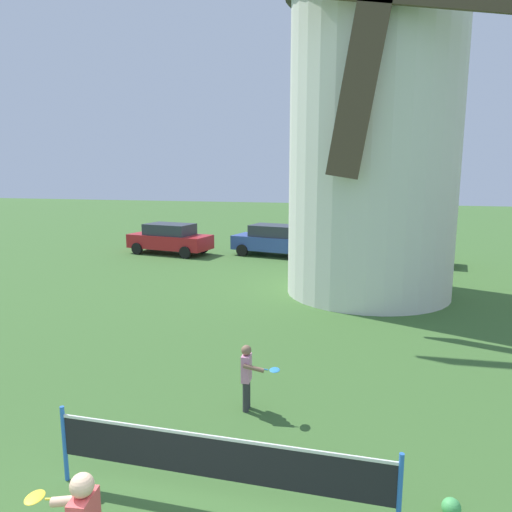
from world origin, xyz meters
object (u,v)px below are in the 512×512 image
(windmill, at_px, (375,98))
(parked_car_red, at_px, (170,238))
(tennis_net, at_px, (217,459))
(parked_car_blue, at_px, (275,240))
(stray_ball, at_px, (451,507))
(parked_car_mustard, at_px, (401,246))
(player_far, at_px, (248,374))

(windmill, xyz_separation_m, parked_car_red, (-10.08, 5.75, -5.79))
(tennis_net, relative_size, parked_car_blue, 1.01)
(stray_ball, xyz_separation_m, parked_car_mustard, (0.11, 17.11, 0.69))
(player_far, relative_size, stray_ball, 5.20)
(parked_car_mustard, bearing_deg, parked_car_red, -178.30)
(player_far, bearing_deg, windmill, 78.28)
(windmill, bearing_deg, parked_car_red, 150.32)
(stray_ball, relative_size, parked_car_red, 0.05)
(stray_ball, bearing_deg, parked_car_mustard, 89.63)
(windmill, height_order, player_far, windmill)
(parked_car_mustard, bearing_deg, windmill, -102.93)
(windmill, relative_size, tennis_net, 3.10)
(tennis_net, height_order, parked_car_mustard, parked_car_mustard)
(windmill, xyz_separation_m, parked_car_blue, (-4.70, 6.52, -5.79))
(player_far, xyz_separation_m, parked_car_mustard, (3.28, 15.15, 0.12))
(stray_ball, bearing_deg, windmill, 96.65)
(stray_ball, xyz_separation_m, parked_car_red, (-11.36, 16.77, 0.69))
(stray_ball, relative_size, parked_car_mustard, 0.05)
(stray_ball, bearing_deg, parked_car_blue, 108.83)
(windmill, relative_size, parked_car_mustard, 3.04)
(player_far, bearing_deg, parked_car_blue, 100.25)
(windmill, height_order, parked_car_mustard, windmill)
(windmill, distance_m, parked_car_blue, 9.90)
(windmill, xyz_separation_m, player_far, (-1.88, -9.06, -5.91))
(parked_car_blue, bearing_deg, tennis_net, -80.28)
(player_far, bearing_deg, parked_car_mustard, 77.79)
(windmill, bearing_deg, stray_ball, -83.35)
(tennis_net, xyz_separation_m, parked_car_blue, (-3.10, 18.11, 0.13))
(parked_car_red, distance_m, parked_car_blue, 5.44)
(parked_car_blue, bearing_deg, player_far, -79.75)
(parked_car_red, bearing_deg, windmill, -29.68)
(parked_car_red, height_order, parked_car_mustard, same)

